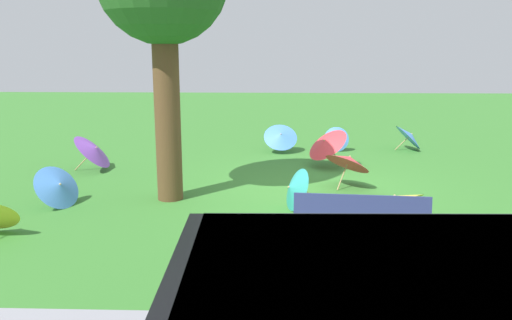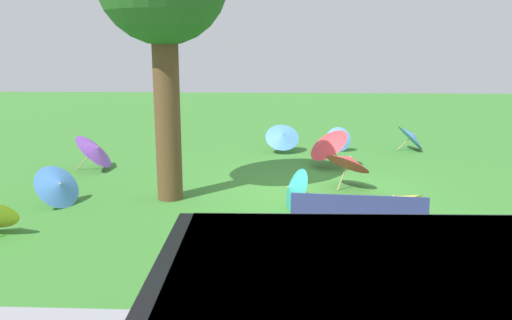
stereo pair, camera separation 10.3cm
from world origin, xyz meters
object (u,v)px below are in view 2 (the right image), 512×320
Objects in this scene: parasol_yellow_0 at (395,200)px; parasol_blue_1 at (59,185)px; park_bench at (357,227)px; parasol_purple_0 at (96,149)px; parasol_blue_2 at (338,139)px; parasol_teal_0 at (292,189)px; parasol_red_1 at (327,143)px; parasol_blue_0 at (282,136)px; parasol_blue_3 at (412,136)px; parasol_red_0 at (349,161)px.

parasol_yellow_0 is 1.13× the size of parasol_blue_1.
parasol_purple_0 is (4.85, -4.63, -0.01)m from park_bench.
parasol_yellow_0 is at bearing 92.30° from parasol_blue_2.
parasol_red_1 is at bearing -105.36° from parasol_teal_0.
parasol_blue_3 is at bearing -172.38° from parasol_blue_0.
parasol_blue_1 is at bearing -24.72° from park_bench.
parasol_purple_0 is (5.60, -3.28, 0.05)m from parasol_yellow_0.
park_bench is 7.50m from parasol_blue_3.
parasol_red_1 reaches higher than parasol_yellow_0.
park_bench is 5.06m from parasol_red_1.
parasol_purple_0 is at bearing 26.94° from parasol_blue_0.
parasol_teal_0 is 0.67× the size of parasol_red_1.
parasol_blue_3 reaches higher than parasol_blue_2.
parasol_blue_3 is (-2.07, -3.63, -0.15)m from parasol_red_0.
parasol_blue_1 is (3.86, -0.05, -0.01)m from parasol_teal_0.
parasol_blue_3 is at bearing -108.90° from park_bench.
parasol_red_1 reaches higher than park_bench.
park_bench is at bearing 71.10° from parasol_blue_3.
parasol_red_0 is 5.13m from parasol_blue_1.
parasol_red_1 reaches higher than parasol_red_0.
parasol_purple_0 is 1.17× the size of parasol_teal_0.
parasol_purple_0 reaches higher than parasol_blue_2.
parasol_purple_0 is 1.45× the size of parasol_blue_2.
parasol_purple_0 is at bearing -30.33° from parasol_yellow_0.
parasol_blue_1 is at bearing 15.29° from parasol_red_0.
parasol_red_1 is at bearing 120.98° from parasol_blue_0.
parasol_red_0 is at bearing 167.43° from parasol_purple_0.
parasol_red_0 is (-1.22, 3.18, 0.09)m from parasol_blue_0.
parasol_purple_0 is 5.33m from parasol_red_0.
parasol_red_0 is 1.78m from parasol_teal_0.
parasol_yellow_0 is at bearing 149.67° from parasol_purple_0.
parasol_teal_0 is 5.94m from parasol_blue_3.
park_bench reaches higher than parasol_yellow_0.
park_bench is 5.06m from parasol_blue_1.
park_bench is 6.71m from parasol_blue_0.
parasol_purple_0 is 1.08× the size of parasol_blue_3.
parasol_blue_2 is at bearing -172.52° from parasol_blue_0.
parasol_purple_0 reaches higher than parasol_red_0.
parasol_blue_2 is (-0.53, -6.84, -0.15)m from park_bench.
parasol_blue_0 is 0.75× the size of parasol_red_1.
parasol_teal_0 is at bearing 148.15° from parasol_purple_0.
parasol_yellow_0 is 5.55m from parasol_blue_0.
parasol_yellow_0 is 0.92× the size of parasol_red_0.
parasol_blue_1 is 1.48× the size of parasol_blue_2.
parasol_blue_2 is at bearing -104.84° from parasol_teal_0.
parasol_red_1 is (-0.82, -2.99, 0.20)m from parasol_teal_0.
parasol_red_1 is (-0.09, -5.05, 0.09)m from park_bench.
parasol_red_0 is 1.46× the size of parasol_teal_0.
parasol_blue_2 is at bearing -103.95° from parasol_red_1.
parasol_red_0 is at bearing -79.32° from parasol_yellow_0.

